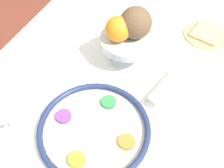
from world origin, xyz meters
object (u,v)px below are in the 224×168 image
seder_plate (94,129)px  napkin_roll (164,87)px  fruit_stand (127,42)px  bread_plate (206,34)px  coconut (136,23)px  orange_fruit (118,29)px  wine_glass (2,111)px

seder_plate → napkin_roll: bearing=-32.0°
fruit_stand → bread_plate: size_ratio=1.08×
seder_plate → fruit_stand: 0.35m
coconut → bread_plate: (0.25, -0.24, -0.16)m
orange_fruit → coconut: size_ratio=0.80×
orange_fruit → bread_plate: size_ratio=0.49×
napkin_roll → orange_fruit: bearing=71.4°
seder_plate → wine_glass: (-0.09, 0.25, 0.08)m
seder_plate → orange_fruit: 0.35m
fruit_stand → orange_fruit: orange_fruit is taller
orange_fruit → wine_glass: bearing=154.7°
coconut → bread_plate: 0.38m
bread_plate → orange_fruit: bearing=135.2°
seder_plate → bread_plate: 0.65m
wine_glass → orange_fruit: orange_fruit is taller
wine_glass → bread_plate: (0.70, -0.48, -0.09)m
seder_plate → wine_glass: wine_glass is taller
coconut → napkin_roll: coconut is taller
fruit_stand → coconut: coconut is taller
seder_plate → wine_glass: size_ratio=2.73×
napkin_roll → fruit_stand: bearing=62.3°
seder_plate → coconut: bearing=1.4°
seder_plate → napkin_roll: (0.24, -0.15, 0.01)m
fruit_stand → coconut: 0.09m
seder_plate → bread_plate: size_ratio=1.93×
wine_glass → napkin_roll: 0.53m
fruit_stand → wine_glass: bearing=153.1°
wine_glass → bread_plate: bearing=-34.5°
wine_glass → coconut: size_ratio=1.14×
wine_glass → coconut: 0.52m
fruit_stand → orange_fruit: 0.08m
bread_plate → napkin_roll: 0.37m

